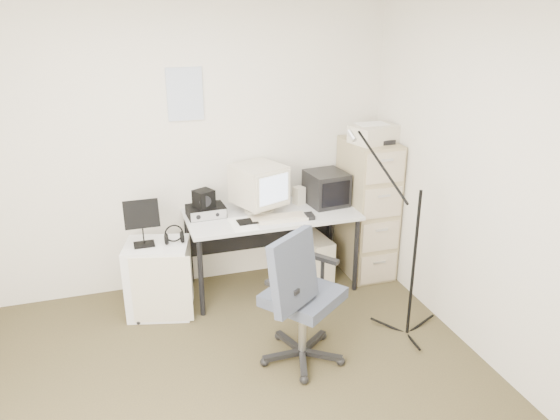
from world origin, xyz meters
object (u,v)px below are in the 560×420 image
object	(u,v)px
filing_cabinet	(367,208)
office_chair	(303,294)
side_cart	(159,278)
desk	(272,250)

from	to	relation	value
filing_cabinet	office_chair	bearing A→B (deg)	-132.56
office_chair	side_cart	bearing A→B (deg)	96.23
side_cart	filing_cabinet	bearing A→B (deg)	19.13
side_cart	office_chair	bearing A→B (deg)	-32.57
desk	office_chair	size ratio (longest dim) A/B	1.38
filing_cabinet	desk	bearing A→B (deg)	-178.19
desk	office_chair	distance (m)	1.14
desk	side_cart	xyz separation A→B (m)	(-1.03, -0.14, -0.05)
office_chair	filing_cabinet	bearing A→B (deg)	10.58
desk	side_cart	bearing A→B (deg)	-172.48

